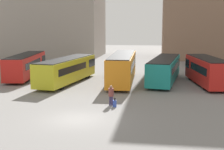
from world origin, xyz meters
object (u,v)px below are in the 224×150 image
Objects in this scene: bus_2 at (122,67)px; bus_4 at (207,70)px; bus_0 at (26,65)px; bus_1 at (67,69)px; suitcase at (115,103)px; bus_3 at (165,69)px; traveler at (111,93)px.

bus_2 reaches higher than bus_4.
bus_0 is 1.15× the size of bus_4.
suitcase is at bearing -136.41° from bus_1.
bus_1 is 15.44m from bus_4.
bus_1 is at bearing 85.34° from bus_4.
bus_3 reaches higher than traveler.
traveler is at bearing 130.21° from bus_4.
bus_1 is 0.97× the size of bus_3.
bus_2 is 1.27× the size of bus_4.
bus_4 is at bearing -77.33° from bus_1.
bus_1 is at bearing 21.18° from traveler.
bus_0 is 17.97m from suitcase.
traveler is (6.36, -9.27, -0.55)m from bus_1.
bus_0 is at bearing 76.70° from bus_4.
traveler is 2.17× the size of suitcase.
bus_0 is 21.62m from bus_4.
bus_0 is 0.91× the size of bus_2.
traveler is (-9.04, -10.32, -0.63)m from bus_4.
bus_1 is 11.15m from bus_3.
bus_0 is 17.04m from bus_3.
bus_3 is at bearing -99.51° from bus_0.
bus_4 is (9.30, -0.32, -0.15)m from bus_2.
bus_4 reaches higher than bus_3.
bus_1 is (6.14, -2.84, -0.04)m from bus_0.
bus_2 is 4.90m from bus_3.
bus_0 reaches higher than suitcase.
bus_2 is (6.11, 1.36, 0.23)m from bus_1.
bus_0 is 6.75× the size of traveler.
bus_3 is at bearing 65.18° from bus_4.
bus_1 is 11.82m from suitcase.
bus_3 is 12.78m from suitcase.
bus_4 is 5.84× the size of traveler.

